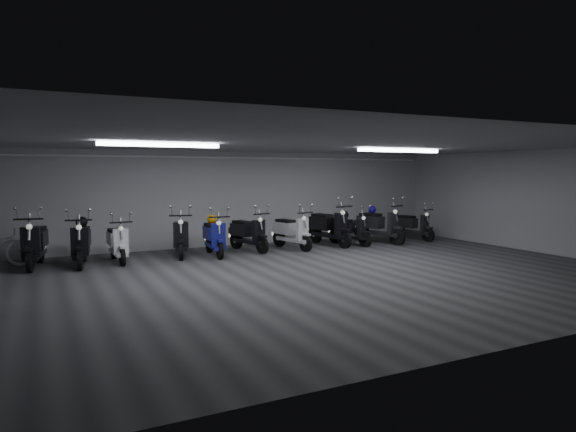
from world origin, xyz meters
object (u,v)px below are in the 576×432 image
scooter_0 (34,236)px  scooter_10 (413,221)px  scooter_4 (214,231)px  scooter_3 (181,230)px  helmet_1 (372,210)px  scooter_9 (379,220)px  helmet_3 (212,219)px  helmet_2 (344,215)px  scooter_2 (117,236)px  scooter_7 (329,221)px  scooter_6 (292,226)px  helmet_0 (82,222)px  scooter_5 (249,227)px  scooter_8 (350,225)px  scooter_1 (81,236)px

scooter_0 → scooter_10: bearing=8.2°
scooter_4 → scooter_3: bearing=163.9°
scooter_10 → helmet_1: 1.56m
scooter_9 → helmet_3: (-5.31, 0.20, 0.22)m
scooter_10 → helmet_2: (-2.56, 0.14, 0.27)m
helmet_1 → helmet_2: helmet_1 is taller
scooter_2 → helmet_3: 2.45m
scooter_3 → scooter_7: scooter_7 is taller
scooter_4 → scooter_6: (2.35, 0.14, 0.00)m
scooter_9 → helmet_0: 8.53m
scooter_2 → scooter_5: scooter_5 is taller
scooter_9 → helmet_0: scooter_9 is taller
scooter_2 → helmet_3: bearing=0.4°
scooter_2 → scooter_3: scooter_3 is taller
scooter_5 → helmet_3: size_ratio=7.07×
scooter_3 → helmet_0: bearing=-165.9°
scooter_3 → scooter_0: bearing=-165.9°
scooter_6 → helmet_3: (-2.33, 0.11, 0.28)m
scooter_6 → helmet_3: 2.35m
scooter_7 → scooter_0: bearing=169.8°
scooter_6 → scooter_9: bearing=-13.9°
scooter_6 → helmet_2: size_ratio=6.70×
scooter_5 → helmet_0: scooter_5 is taller
scooter_5 → scooter_8: scooter_5 is taller
scooter_0 → scooter_6: 6.56m
scooter_6 → helmet_0: (-5.54, 0.18, 0.33)m
helmet_3 → scooter_8: bearing=-2.7°
scooter_5 → helmet_3: bearing=169.0°
helmet_2 → helmet_3: helmet_3 is taller
scooter_1 → scooter_10: bearing=8.6°
scooter_1 → helmet_3: size_ratio=7.41×
scooter_0 → scooter_2: (1.80, -0.17, -0.09)m
scooter_6 → scooter_4: bearing=171.2°
scooter_0 → scooter_7: scooter_7 is taller
scooter_2 → helmet_2: size_ratio=6.39×
scooter_6 → helmet_1: scooter_6 is taller
scooter_1 → helmet_1: 8.48m
scooter_2 → helmet_1: 7.66m
scooter_1 → scooter_0: bearing=173.3°
scooter_7 → helmet_3: 3.65m
scooter_10 → scooter_2: bearing=164.9°
scooter_1 → scooter_6: scooter_1 is taller
scooter_0 → scooter_8: size_ratio=1.18×
scooter_9 → helmet_3: size_ratio=7.74×
helmet_0 → helmet_1: size_ratio=1.12×
helmet_1 → scooter_4: bearing=-176.6°
scooter_3 → helmet_2: (4.99, -0.04, 0.21)m
scooter_0 → scooter_7: 7.86m
helmet_1 → helmet_2: (-1.06, -0.05, -0.13)m
scooter_2 → scooter_8: scooter_2 is taller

